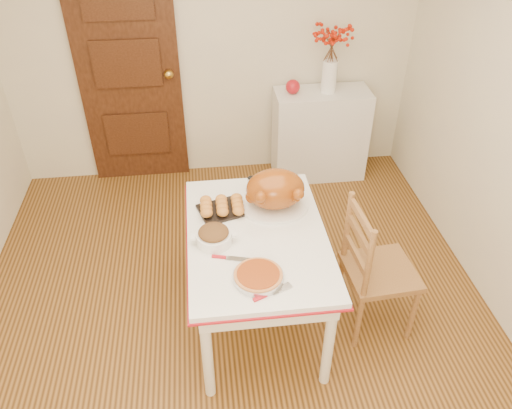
{
  "coord_description": "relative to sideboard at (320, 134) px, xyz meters",
  "views": [
    {
      "loc": [
        -0.13,
        -2.19,
        2.64
      ],
      "look_at": [
        0.15,
        0.13,
        0.91
      ],
      "focal_mm": 35.43,
      "sensor_mm": 36.0,
      "label": 1
    }
  ],
  "objects": [
    {
      "name": "floor",
      "position": [
        -0.94,
        -1.78,
        -0.41
      ],
      "size": [
        3.5,
        4.0,
        0.0
      ],
      "primitive_type": "cube",
      "color": "#43270D",
      "rests_on": "ground"
    },
    {
      "name": "wall_back",
      "position": [
        -0.94,
        0.22,
        0.84
      ],
      "size": [
        3.5,
        0.0,
        2.5
      ],
      "primitive_type": "cube",
      "color": "beige",
      "rests_on": "ground"
    },
    {
      "name": "door_back",
      "position": [
        -1.64,
        0.19,
        0.62
      ],
      "size": [
        0.85,
        0.06,
        2.06
      ],
      "primitive_type": "cube",
      "color": "black",
      "rests_on": "ground"
    },
    {
      "name": "sideboard",
      "position": [
        0.0,
        0.0,
        0.0
      ],
      "size": [
        0.83,
        0.37,
        0.83
      ],
      "primitive_type": "cube",
      "color": "silver",
      "rests_on": "floor"
    },
    {
      "name": "kitchen_table",
      "position": [
        -0.79,
        -1.7,
        -0.05
      ],
      "size": [
        0.84,
        1.22,
        0.73
      ],
      "primitive_type": null,
      "color": "white",
      "rests_on": "floor"
    },
    {
      "name": "chair_oak",
      "position": [
        -0.03,
        -1.82,
        0.06
      ],
      "size": [
        0.44,
        0.44,
        0.94
      ],
      "primitive_type": null,
      "rotation": [
        0.0,
        0.0,
        1.64
      ],
      "color": "olive",
      "rests_on": "floor"
    },
    {
      "name": "berry_vase",
      "position": [
        0.04,
        0.0,
        0.7
      ],
      "size": [
        0.3,
        0.3,
        0.57
      ],
      "primitive_type": null,
      "color": "white",
      "rests_on": "sideboard"
    },
    {
      "name": "apple",
      "position": [
        -0.27,
        0.0,
        0.48
      ],
      "size": [
        0.12,
        0.12,
        0.12
      ],
      "primitive_type": "sphere",
      "color": "#A8131C",
      "rests_on": "sideboard"
    },
    {
      "name": "turkey_platter",
      "position": [
        -0.64,
        -1.47,
        0.45
      ],
      "size": [
        0.51,
        0.46,
        0.27
      ],
      "primitive_type": null,
      "rotation": [
        0.0,
        0.0,
        -0.33
      ],
      "color": "#833A0B",
      "rests_on": "kitchen_table"
    },
    {
      "name": "pumpkin_pie",
      "position": [
        -0.83,
        -2.07,
        0.34
      ],
      "size": [
        0.34,
        0.34,
        0.06
      ],
      "primitive_type": "cylinder",
      "rotation": [
        0.0,
        0.0,
        -0.32
      ],
      "color": "#87330C",
      "rests_on": "kitchen_table"
    },
    {
      "name": "stuffing_dish",
      "position": [
        -1.04,
        -1.75,
        0.37
      ],
      "size": [
        0.28,
        0.23,
        0.1
      ],
      "primitive_type": null,
      "rotation": [
        0.0,
        0.0,
        -0.11
      ],
      "color": "brown",
      "rests_on": "kitchen_table"
    },
    {
      "name": "rolls_tray",
      "position": [
        -0.98,
        -1.46,
        0.35
      ],
      "size": [
        0.33,
        0.29,
        0.07
      ],
      "primitive_type": null,
      "rotation": [
        0.0,
        0.0,
        0.29
      ],
      "color": "#C86E27",
      "rests_on": "kitchen_table"
    },
    {
      "name": "pie_server",
      "position": [
        -0.77,
        -2.18,
        0.32
      ],
      "size": [
        0.23,
        0.15,
        0.01
      ],
      "primitive_type": null,
      "rotation": [
        0.0,
        0.0,
        0.41
      ],
      "color": "silver",
      "rests_on": "kitchen_table"
    },
    {
      "name": "carving_knife",
      "position": [
        -0.95,
        -1.9,
        0.32
      ],
      "size": [
        0.23,
        0.11,
        0.01
      ],
      "primitive_type": null,
      "rotation": [
        0.0,
        0.0,
        -0.27
      ],
      "color": "silver",
      "rests_on": "kitchen_table"
    },
    {
      "name": "drinking_glass",
      "position": [
        -0.76,
        -1.26,
        0.36
      ],
      "size": [
        0.07,
        0.07,
        0.1
      ],
      "primitive_type": "cylinder",
      "rotation": [
        0.0,
        0.0,
        0.27
      ],
      "color": "white",
      "rests_on": "kitchen_table"
    },
    {
      "name": "shaker_pair",
      "position": [
        -0.54,
        -1.28,
        0.36
      ],
      "size": [
        0.1,
        0.04,
        0.1
      ],
      "primitive_type": null,
      "rotation": [
        0.0,
        0.0,
        -0.05
      ],
      "color": "white",
      "rests_on": "kitchen_table"
    }
  ]
}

